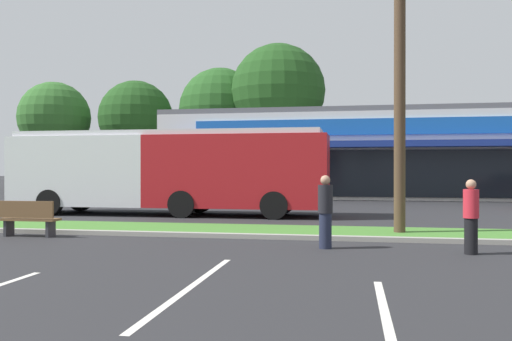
% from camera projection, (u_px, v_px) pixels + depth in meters
% --- Properties ---
extents(grass_median, '(56.00, 2.20, 0.12)m').
position_uv_depth(grass_median, '(281.00, 231.00, 14.66)').
color(grass_median, '#427A2D').
rests_on(grass_median, ground_plane).
extents(curb_lip, '(56.00, 0.24, 0.12)m').
position_uv_depth(curb_lip, '(275.00, 237.00, 13.46)').
color(curb_lip, '#99968C').
rests_on(curb_lip, ground_plane).
extents(parking_stripe_1, '(0.12, 4.80, 0.01)m').
position_uv_depth(parking_stripe_1, '(191.00, 287.00, 8.01)').
color(parking_stripe_1, silver).
rests_on(parking_stripe_1, ground_plane).
extents(parking_stripe_2, '(0.12, 4.80, 0.01)m').
position_uv_depth(parking_stripe_2, '(388.00, 326.00, 5.99)').
color(parking_stripe_2, silver).
rests_on(parking_stripe_2, ground_plane).
extents(storefront_building, '(25.09, 11.64, 5.41)m').
position_uv_depth(storefront_building, '(365.00, 155.00, 34.96)').
color(storefront_building, silver).
rests_on(storefront_building, ground_plane).
extents(tree_far_left, '(6.39, 6.39, 9.66)m').
position_uv_depth(tree_far_left, '(54.00, 117.00, 47.86)').
color(tree_far_left, '#473323').
rests_on(tree_far_left, ground_plane).
extents(tree_left, '(6.64, 6.64, 9.73)m').
position_uv_depth(tree_left, '(136.00, 118.00, 47.59)').
color(tree_left, '#473323').
rests_on(tree_left, ground_plane).
extents(tree_mid_left, '(7.41, 7.41, 10.82)m').
position_uv_depth(tree_mid_left, '(220.00, 110.00, 47.36)').
color(tree_mid_left, '#473323').
rests_on(tree_mid_left, ground_plane).
extents(tree_mid, '(7.94, 7.94, 12.34)m').
position_uv_depth(tree_mid, '(278.00, 91.00, 44.61)').
color(tree_mid, '#473323').
rests_on(tree_mid, ground_plane).
extents(utility_pole, '(3.03, 2.40, 9.88)m').
position_uv_depth(utility_pole, '(394.00, 37.00, 13.95)').
color(utility_pole, '#4C3826').
rests_on(utility_pole, ground_plane).
extents(city_bus, '(12.44, 2.67, 3.25)m').
position_uv_depth(city_bus, '(168.00, 169.00, 20.59)').
color(city_bus, '#AD191E').
rests_on(city_bus, ground_plane).
extents(bus_stop_bench, '(1.60, 0.45, 0.95)m').
position_uv_depth(bus_stop_bench, '(28.00, 218.00, 13.91)').
color(bus_stop_bench, brown).
rests_on(bus_stop_bench, ground_plane).
extents(car_0, '(4.59, 1.94, 1.58)m').
position_uv_depth(car_0, '(97.00, 188.00, 27.53)').
color(car_0, navy).
rests_on(car_0, ground_plane).
extents(pedestrian_near_bench, '(0.33, 0.33, 1.65)m').
position_uv_depth(pedestrian_near_bench, '(325.00, 212.00, 11.86)').
color(pedestrian_near_bench, '#1E2338').
rests_on(pedestrian_near_bench, ground_plane).
extents(pedestrian_by_pole, '(0.32, 0.32, 1.57)m').
position_uv_depth(pedestrian_by_pole, '(471.00, 217.00, 11.06)').
color(pedestrian_by_pole, black).
rests_on(pedestrian_by_pole, ground_plane).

